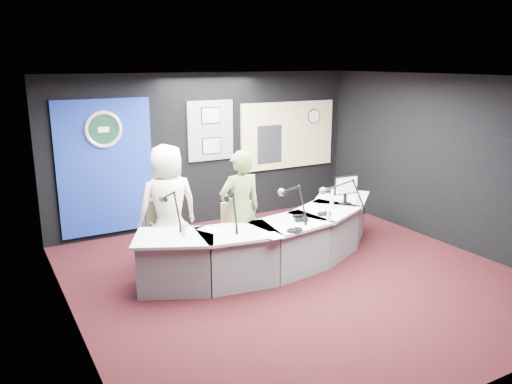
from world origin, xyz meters
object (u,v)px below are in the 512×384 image
person_woman (240,210)px  broadcast_desk (273,241)px  armchair_left (169,236)px  person_man (168,206)px  armchair_right (240,235)px

person_woman → broadcast_desk: bearing=163.7°
armchair_left → person_man: 0.48m
armchair_right → person_man: bearing=156.8°
armchair_right → person_man: (-0.87, 0.64, 0.42)m
armchair_right → armchair_left: bearing=156.8°
broadcast_desk → person_man: (-1.34, 0.79, 0.54)m
armchair_left → armchair_right: size_ratio=0.87×
broadcast_desk → armchair_left: size_ratio=5.15×
person_man → person_woman: person_man is taller
person_man → armchair_right: bearing=143.7°
armchair_right → person_man: person_man is taller
armchair_left → person_woman: size_ratio=0.49×
armchair_left → armchair_right: bearing=-34.5°
broadcast_desk → person_man: bearing=149.6°
broadcast_desk → person_man: 1.65m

